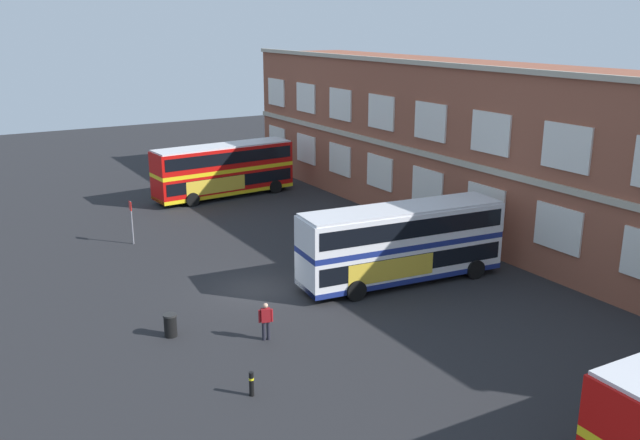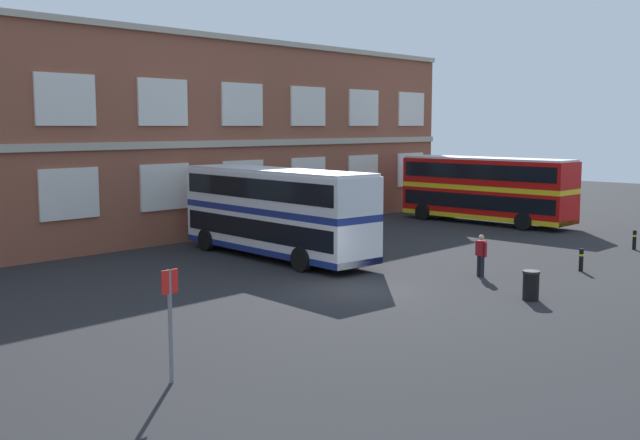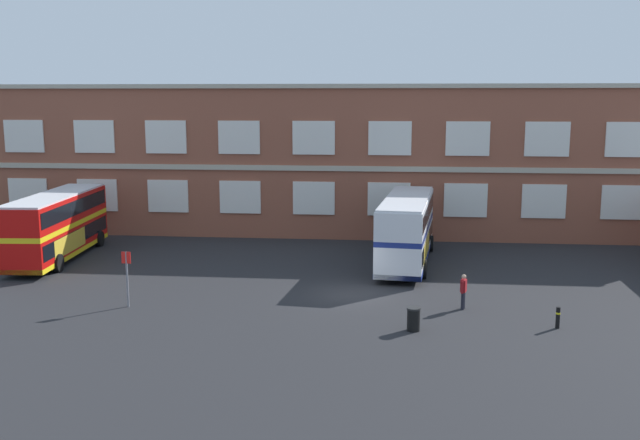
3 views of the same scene
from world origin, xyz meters
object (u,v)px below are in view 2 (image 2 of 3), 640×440
Objects in this scene: waiting_passenger at (481,254)px; bus_stand_flag at (170,315)px; double_decker_middle at (276,211)px; station_litter_bin at (531,285)px; safety_bollard_west at (581,259)px; double_decker_far at (486,189)px; safety_bollard_east at (634,240)px.

bus_stand_flag is (-15.98, -1.19, 0.70)m from waiting_passenger.
waiting_passenger is at bearing -74.59° from double_decker_middle.
station_litter_bin is 6.33m from safety_bollard_west.
double_decker_middle and double_decker_far have the same top height.
waiting_passenger is at bearing 4.25° from bus_stand_flag.
bus_stand_flag is 13.77m from station_litter_bin.
bus_stand_flag is (-13.46, -10.32, -0.51)m from double_decker_middle.
double_decker_middle reaches higher than station_litter_bin.
double_decker_far reaches higher than station_litter_bin.
waiting_passenger is 11.14m from safety_bollard_east.
station_litter_bin reaches higher than safety_bollard_east.
safety_bollard_west is (19.80, -1.30, -1.14)m from bus_stand_flag.
safety_bollard_west is at bearing -33.08° from waiting_passenger.
safety_bollard_west is (6.34, -11.62, -1.66)m from double_decker_middle.
double_decker_far is at bearing 29.55° from waiting_passenger.
double_decker_middle is 17.49m from double_decker_far.
bus_stand_flag is 2.62× the size of station_litter_bin.
double_decker_far is 32.43m from bus_stand_flag.
waiting_passenger is 16.04m from bus_stand_flag.
double_decker_middle is 9.55m from waiting_passenger.
waiting_passenger is at bearing 54.45° from station_litter_bin.
safety_bollard_east is (10.94, -2.08, -0.44)m from waiting_passenger.
station_litter_bin is at bearing -145.64° from double_decker_far.
bus_stand_flag is at bearing 176.24° from safety_bollard_west.
bus_stand_flag is at bearing -142.54° from double_decker_middle.
waiting_passenger is 1.65× the size of station_litter_bin.
station_litter_bin is (-2.44, -3.42, -0.41)m from waiting_passenger.
station_litter_bin reaches higher than safety_bollard_west.
double_decker_middle reaches higher than waiting_passenger.
station_litter_bin is at bearing -9.35° from bus_stand_flag.
safety_bollard_west is at bearing -61.39° from double_decker_middle.
station_litter_bin is (13.54, -2.23, -1.12)m from bus_stand_flag.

